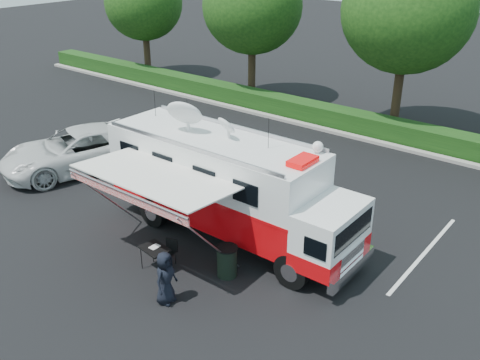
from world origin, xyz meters
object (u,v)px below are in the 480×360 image
object	(u,v)px
folding_table	(155,249)
trash_bin	(227,261)
command_truck	(228,186)
white_suv	(81,169)

from	to	relation	value
folding_table	trash_bin	world-z (taller)	trash_bin
command_truck	trash_bin	xyz separation A→B (m)	(1.40, -1.78, -1.36)
white_suv	folding_table	size ratio (longest dim) A/B	6.53
command_truck	folding_table	xyz separation A→B (m)	(-0.47, -2.90, -1.13)
command_truck	folding_table	size ratio (longest dim) A/B	9.19
command_truck	white_suv	world-z (taller)	command_truck
trash_bin	command_truck	bearing A→B (deg)	128.10
folding_table	trash_bin	bearing A→B (deg)	30.68
command_truck	folding_table	world-z (taller)	command_truck
folding_table	white_suv	bearing A→B (deg)	158.27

